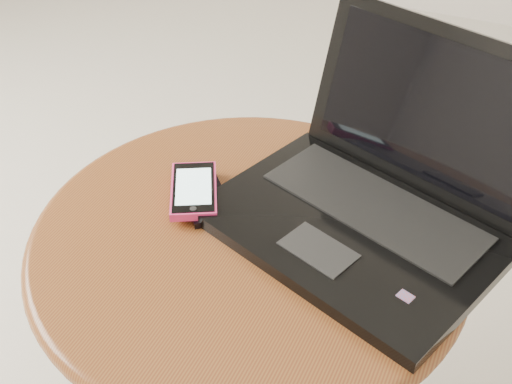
% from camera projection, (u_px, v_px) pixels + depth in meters
% --- Properties ---
extents(table, '(0.63, 0.63, 0.50)m').
position_uv_depth(table, '(248.00, 283.00, 1.00)').
color(table, '#5E3415').
rests_on(table, ground).
extents(laptop, '(0.48, 0.45, 0.25)m').
position_uv_depth(laptop, '(374.00, 194.00, 0.92)').
color(laptop, black).
rests_on(laptop, table).
extents(phone_black, '(0.13, 0.13, 0.01)m').
position_uv_depth(phone_black, '(205.00, 198.00, 0.98)').
color(phone_black, black).
rests_on(phone_black, table).
extents(phone_pink, '(0.12, 0.14, 0.02)m').
position_uv_depth(phone_pink, '(194.00, 190.00, 0.97)').
color(phone_pink, '#DD2C6B').
rests_on(phone_pink, phone_black).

